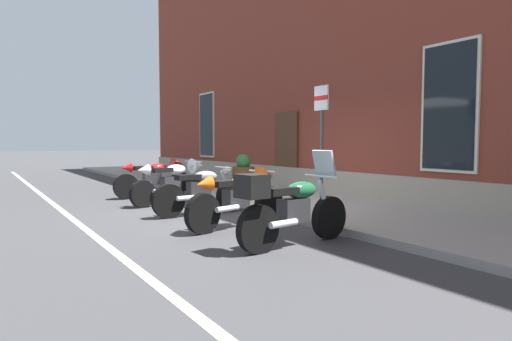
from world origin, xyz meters
name	(u,v)px	position (x,y,z in m)	size (l,w,h in m)	color
ground_plane	(243,211)	(0.00, 0.00, 0.00)	(140.00, 140.00, 0.00)	#38383A
sidewalk	(301,202)	(0.00, 1.54, 0.06)	(32.40, 3.09, 0.12)	gray
lane_stripe	(81,226)	(0.00, -3.20, 0.00)	(32.40, 0.12, 0.01)	silver
brick_pub_facade	(440,16)	(0.00, 6.41, 4.94)	(26.40, 6.74, 9.90)	brown
motorcycle_red_sport	(157,176)	(-3.14, -0.72, 0.55)	(0.62, 2.08, 1.01)	black
motorcycle_white_sport	(176,179)	(-1.69, -0.79, 0.57)	(0.74, 2.12, 1.04)	black
motorcycle_grey_naked	(202,191)	(0.02, -0.95, 0.47)	(0.62, 2.04, 0.93)	black
motorcycle_orange_sport	(242,194)	(1.51, -0.91, 0.55)	(0.75, 2.12, 1.00)	black
motorcycle_green_touring	(290,207)	(3.12, -1.09, 0.55)	(0.67, 2.00, 1.31)	black
parking_sign	(322,130)	(1.73, 0.64, 1.65)	(0.36, 0.07, 2.35)	#4C4C51
barrel_planter	(243,175)	(-2.20, 1.33, 0.54)	(0.62, 0.62, 0.99)	brown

